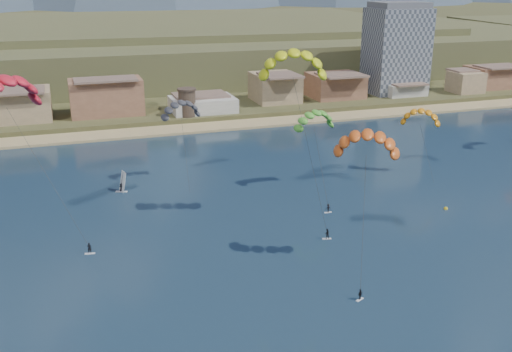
{
  "coord_description": "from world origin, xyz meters",
  "views": [
    {
      "loc": [
        -30.65,
        -60.61,
        43.77
      ],
      "look_at": [
        0.0,
        32.0,
        10.0
      ],
      "focal_mm": 41.36,
      "sensor_mm": 36.0,
      "label": 1
    }
  ],
  "objects_px": {
    "kitesurfer_red": "(4,87)",
    "buoy": "(446,209)",
    "watchtower": "(187,102)",
    "kitesurfer_orange": "(367,139)",
    "apartment_tower": "(396,49)",
    "kitesurfer_green": "(315,117)",
    "windsurfer": "(122,186)",
    "kitesurfer_yellow": "(294,60)"
  },
  "relations": [
    {
      "from": "watchtower",
      "to": "buoy",
      "type": "bearing_deg",
      "value": -68.78
    },
    {
      "from": "kitesurfer_red",
      "to": "kitesurfer_orange",
      "type": "height_order",
      "value": "kitesurfer_red"
    },
    {
      "from": "buoy",
      "to": "kitesurfer_yellow",
      "type": "bearing_deg",
      "value": 171.53
    },
    {
      "from": "kitesurfer_green",
      "to": "windsurfer",
      "type": "height_order",
      "value": "kitesurfer_green"
    },
    {
      "from": "kitesurfer_orange",
      "to": "buoy",
      "type": "height_order",
      "value": "kitesurfer_orange"
    },
    {
      "from": "kitesurfer_red",
      "to": "buoy",
      "type": "xyz_separation_m",
      "value": [
        77.69,
        -12.98,
        -26.09
      ]
    },
    {
      "from": "watchtower",
      "to": "kitesurfer_orange",
      "type": "xyz_separation_m",
      "value": [
        6.89,
        -99.09,
        13.83
      ]
    },
    {
      "from": "kitesurfer_orange",
      "to": "kitesurfer_green",
      "type": "bearing_deg",
      "value": 79.12
    },
    {
      "from": "apartment_tower",
      "to": "windsurfer",
      "type": "height_order",
      "value": "apartment_tower"
    },
    {
      "from": "watchtower",
      "to": "buoy",
      "type": "distance_m",
      "value": 91.5
    },
    {
      "from": "apartment_tower",
      "to": "kitesurfer_green",
      "type": "bearing_deg",
      "value": -130.02
    },
    {
      "from": "kitesurfer_green",
      "to": "apartment_tower",
      "type": "bearing_deg",
      "value": 49.98
    },
    {
      "from": "kitesurfer_yellow",
      "to": "kitesurfer_green",
      "type": "height_order",
      "value": "kitesurfer_yellow"
    },
    {
      "from": "watchtower",
      "to": "windsurfer",
      "type": "height_order",
      "value": "watchtower"
    },
    {
      "from": "kitesurfer_orange",
      "to": "buoy",
      "type": "bearing_deg",
      "value": 28.15
    },
    {
      "from": "watchtower",
      "to": "kitesurfer_red",
      "type": "relative_size",
      "value": 0.28
    },
    {
      "from": "apartment_tower",
      "to": "kitesurfer_red",
      "type": "bearing_deg",
      "value": -145.36
    },
    {
      "from": "apartment_tower",
      "to": "buoy",
      "type": "bearing_deg",
      "value": -115.35
    },
    {
      "from": "watchtower",
      "to": "kitesurfer_orange",
      "type": "relative_size",
      "value": 0.36
    },
    {
      "from": "kitesurfer_yellow",
      "to": "kitesurfer_orange",
      "type": "distance_m",
      "value": 21.35
    },
    {
      "from": "kitesurfer_green",
      "to": "windsurfer",
      "type": "relative_size",
      "value": 4.61
    },
    {
      "from": "kitesurfer_yellow",
      "to": "buoy",
      "type": "distance_m",
      "value": 42.9
    },
    {
      "from": "watchtower",
      "to": "kitesurfer_red",
      "type": "distance_m",
      "value": 87.11
    },
    {
      "from": "apartment_tower",
      "to": "watchtower",
      "type": "bearing_deg",
      "value": -170.07
    },
    {
      "from": "apartment_tower",
      "to": "watchtower",
      "type": "height_order",
      "value": "apartment_tower"
    },
    {
      "from": "watchtower",
      "to": "kitesurfer_green",
      "type": "distance_m",
      "value": 67.31
    },
    {
      "from": "kitesurfer_red",
      "to": "buoy",
      "type": "height_order",
      "value": "kitesurfer_red"
    },
    {
      "from": "kitesurfer_orange",
      "to": "kitesurfer_green",
      "type": "distance_m",
      "value": 34.7
    },
    {
      "from": "apartment_tower",
      "to": "kitesurfer_green",
      "type": "distance_m",
      "value": 103.64
    },
    {
      "from": "apartment_tower",
      "to": "kitesurfer_yellow",
      "type": "bearing_deg",
      "value": -129.45
    },
    {
      "from": "kitesurfer_yellow",
      "to": "kitesurfer_green",
      "type": "xyz_separation_m",
      "value": [
        11.15,
        15.16,
        -14.27
      ]
    },
    {
      "from": "watchtower",
      "to": "kitesurfer_red",
      "type": "bearing_deg",
      "value": -121.76
    },
    {
      "from": "kitesurfer_red",
      "to": "kitesurfer_yellow",
      "type": "bearing_deg",
      "value": -10.16
    },
    {
      "from": "kitesurfer_yellow",
      "to": "kitesurfer_green",
      "type": "relative_size",
      "value": 1.62
    },
    {
      "from": "buoy",
      "to": "windsurfer",
      "type": "bearing_deg",
      "value": 153.22
    },
    {
      "from": "kitesurfer_yellow",
      "to": "kitesurfer_orange",
      "type": "relative_size",
      "value": 1.37
    },
    {
      "from": "buoy",
      "to": "apartment_tower",
      "type": "bearing_deg",
      "value": 64.65
    },
    {
      "from": "apartment_tower",
      "to": "kitesurfer_orange",
      "type": "distance_m",
      "value": 134.69
    },
    {
      "from": "watchtower",
      "to": "kitesurfer_orange",
      "type": "bearing_deg",
      "value": -86.02
    },
    {
      "from": "watchtower",
      "to": "kitesurfer_orange",
      "type": "distance_m",
      "value": 100.29
    },
    {
      "from": "apartment_tower",
      "to": "kitesurfer_green",
      "type": "relative_size",
      "value": 1.59
    },
    {
      "from": "windsurfer",
      "to": "buoy",
      "type": "height_order",
      "value": "windsurfer"
    }
  ]
}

